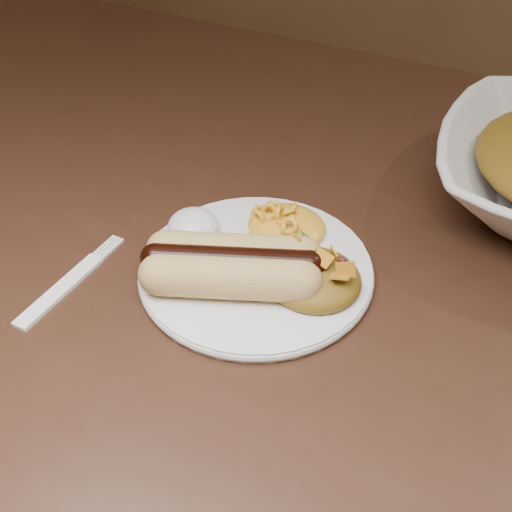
% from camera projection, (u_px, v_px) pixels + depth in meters
% --- Properties ---
extents(table, '(1.60, 0.90, 0.75)m').
position_uv_depth(table, '(307.00, 301.00, 0.65)').
color(table, black).
rests_on(table, floor).
extents(plate, '(0.22, 0.22, 0.01)m').
position_uv_depth(plate, '(256.00, 269.00, 0.54)').
color(plate, white).
rests_on(plate, table).
extents(hotdog, '(0.13, 0.11, 0.04)m').
position_uv_depth(hotdog, '(232.00, 265.00, 0.51)').
color(hotdog, tan).
rests_on(hotdog, plate).
extents(mac_and_cheese, '(0.09, 0.08, 0.03)m').
position_uv_depth(mac_and_cheese, '(287.00, 218.00, 0.56)').
color(mac_and_cheese, orange).
rests_on(mac_and_cheese, plate).
extents(sour_cream, '(0.06, 0.06, 0.03)m').
position_uv_depth(sour_cream, '(193.00, 220.00, 0.56)').
color(sour_cream, silver).
rests_on(sour_cream, plate).
extents(taco_salad, '(0.08, 0.08, 0.04)m').
position_uv_depth(taco_salad, '(314.00, 272.00, 0.51)').
color(taco_salad, '#AA3C18').
rests_on(taco_salad, plate).
extents(fork, '(0.02, 0.14, 0.00)m').
position_uv_depth(fork, '(60.00, 290.00, 0.52)').
color(fork, white).
rests_on(fork, table).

